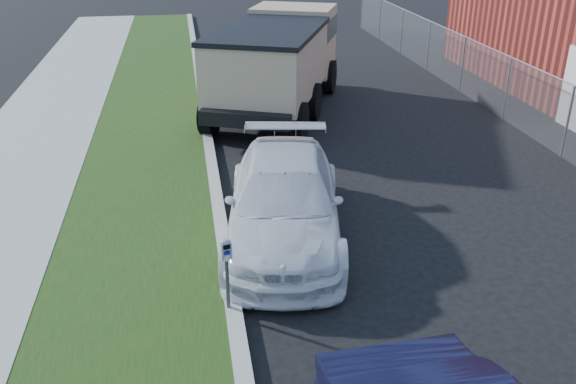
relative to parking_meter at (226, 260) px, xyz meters
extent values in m
plane|color=black|center=(2.67, 1.10, -0.99)|extent=(120.00, 120.00, 0.00)
cube|color=gray|center=(0.07, 3.10, -0.91)|extent=(0.25, 50.00, 0.15)
cube|color=#17370F|center=(-1.53, 3.10, -0.92)|extent=(3.00, 50.00, 0.13)
plane|color=slate|center=(8.67, 8.10, -0.09)|extent=(0.00, 30.00, 30.00)
cylinder|color=gray|center=(8.67, 8.10, 0.81)|extent=(0.04, 30.00, 0.04)
cylinder|color=gray|center=(8.67, 5.10, -0.09)|extent=(0.06, 0.06, 1.80)
cylinder|color=gray|center=(8.67, 8.10, -0.09)|extent=(0.06, 0.06, 1.80)
cylinder|color=gray|center=(8.67, 11.10, -0.09)|extent=(0.06, 0.06, 1.80)
cylinder|color=gray|center=(8.67, 14.10, -0.09)|extent=(0.06, 0.06, 1.80)
cylinder|color=gray|center=(8.67, 17.10, -0.09)|extent=(0.06, 0.06, 1.80)
cylinder|color=gray|center=(8.67, 20.10, -0.09)|extent=(0.06, 0.06, 1.80)
cylinder|color=gray|center=(8.67, 23.10, -0.09)|extent=(0.06, 0.06, 1.80)
cube|color=silver|center=(10.12, 7.10, 0.11)|extent=(0.08, 1.10, 2.20)
cylinder|color=#3F4247|center=(0.00, 0.00, -0.43)|extent=(0.07, 0.07, 0.88)
cube|color=gray|center=(0.00, 0.00, 0.15)|extent=(0.18, 0.14, 0.26)
ellipsoid|color=gray|center=(0.00, 0.00, 0.28)|extent=(0.19, 0.14, 0.10)
cube|color=black|center=(0.01, -0.05, 0.24)|extent=(0.10, 0.03, 0.07)
cube|color=navy|center=(0.01, -0.05, 0.14)|extent=(0.09, 0.03, 0.06)
cylinder|color=silver|center=(0.01, -0.05, 0.05)|extent=(0.09, 0.03, 0.10)
cube|color=#3F4247|center=(0.01, -0.05, 0.17)|extent=(0.04, 0.01, 0.04)
imported|color=silver|center=(1.22, 2.32, -0.25)|extent=(2.91, 5.37, 1.48)
cube|color=black|center=(2.25, 9.98, -0.21)|extent=(4.81, 7.25, 0.38)
cube|color=tan|center=(3.20, 12.26, 0.68)|extent=(3.07, 2.75, 2.15)
cube|color=black|center=(3.20, 12.26, 1.11)|extent=(3.11, 2.78, 0.64)
cube|color=tan|center=(1.92, 9.19, 0.68)|extent=(4.11, 5.15, 1.72)
cube|color=black|center=(1.92, 9.19, 1.57)|extent=(4.25, 5.29, 0.13)
cube|color=black|center=(3.59, 13.20, -0.29)|extent=(2.44, 1.14, 0.32)
cylinder|color=black|center=(2.02, 12.64, -0.45)|extent=(0.73, 1.12, 1.07)
cylinder|color=black|center=(4.30, 11.69, -0.45)|extent=(0.73, 1.12, 1.07)
cylinder|color=black|center=(0.91, 9.96, -0.45)|extent=(0.73, 1.12, 1.07)
cylinder|color=black|center=(3.19, 9.02, -0.45)|extent=(0.73, 1.12, 1.07)
cylinder|color=black|center=(0.17, 8.18, -0.45)|extent=(0.73, 1.12, 1.07)
cylinder|color=black|center=(2.44, 7.23, -0.45)|extent=(0.73, 1.12, 1.07)
camera|label=1|loc=(-0.40, -7.63, 4.65)|focal=38.00mm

